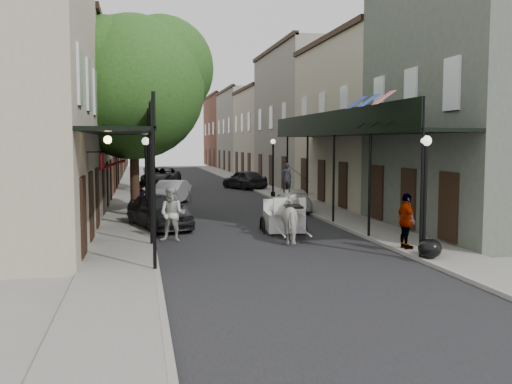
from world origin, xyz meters
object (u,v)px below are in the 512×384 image
carriage (282,204)px  pedestrian_sidewalk_left (141,195)px  car_right_near (293,200)px  horse (294,219)px  tree_near (142,82)px  pedestrian_walking (172,214)px  car_left_mid (171,193)px  tree_far (140,111)px  car_right_far (244,179)px  car_left_far (161,177)px  pedestrian_sidewalk_right (406,221)px  car_left_near (159,211)px  lamppost_left (146,181)px  lamppost_right_far (273,167)px  lamppost_right_near (425,194)px

carriage → pedestrian_sidewalk_left: size_ratio=1.94×
car_right_near → horse: bearing=83.1°
tree_near → pedestrian_walking: bearing=-82.3°
car_left_mid → car_right_near: 7.72m
tree_near → tree_far: 14.02m
horse → pedestrian_sidewalk_left: 11.85m
tree_near → car_right_far: size_ratio=2.18×
car_left_mid → car_left_far: bearing=109.7°
pedestrian_sidewalk_right → car_left_near: bearing=47.7°
tree_far → carriage: tree_far is taller
tree_far → lamppost_left: 18.57m
lamppost_right_far → horse: size_ratio=1.84×
lamppost_right_near → car_left_near: bearing=133.0°
tree_near → horse: bearing=-57.0°
horse → car_left_far: horse is taller
horse → lamppost_right_far: bearing=-95.5°
lamppost_left → car_left_near: 1.41m
carriage → pedestrian_walking: bearing=-154.9°
lamppost_left → horse: 6.66m
tree_near → tree_far: (-0.05, 14.00, -0.65)m
car_left_far → car_right_near: 19.76m
tree_near → pedestrian_walking: tree_near is taller
pedestrian_walking → lamppost_left: bearing=126.4°
lamppost_right_near → car_left_far: 32.44m
pedestrian_sidewalk_left → pedestrian_sidewalk_right: bearing=83.6°
lamppost_right_near → car_left_far: size_ratio=0.65×
lamppost_right_near → car_left_far: (-6.70, 31.72, -1.26)m
lamppost_left → lamppost_right_far: (8.20, 12.00, 0.00)m
lamppost_right_near → car_left_near: size_ratio=0.84×
lamppost_right_near → lamppost_right_far: size_ratio=1.00×
carriage → pedestrian_sidewalk_left: bearing=130.8°
lamppost_right_near → pedestrian_sidewalk_left: lamppost_right_near is taller
pedestrian_walking → pedestrian_sidewalk_right: 8.26m
lamppost_right_far → car_left_mid: 7.23m
tree_far → pedestrian_sidewalk_left: 12.65m
tree_near → lamppost_right_near: size_ratio=2.60×
lamppost_right_near → lamppost_right_far: 20.00m
tree_near → car_right_near: tree_near is taller
carriage → car_right_near: bearing=75.9°
lamppost_right_near → lamppost_right_far: bearing=90.0°
pedestrian_walking → car_right_far: pedestrian_walking is taller
lamppost_right_far → car_left_far: lamppost_right_far is taller
lamppost_right_far → carriage: (-2.76, -13.34, -0.94)m
lamppost_right_near → car_left_mid: (-6.70, 17.64, -1.36)m
pedestrian_sidewalk_right → car_right_near: pedestrian_sidewalk_right is taller
pedestrian_sidewalk_left → car_left_mid: bearing=-158.5°
pedestrian_sidewalk_right → car_left_far: 31.08m
tree_far → car_left_far: size_ratio=1.51×
car_left_far → car_right_far: (6.20, -4.18, -0.04)m
pedestrian_sidewalk_left → car_left_mid: pedestrian_sidewalk_left is taller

